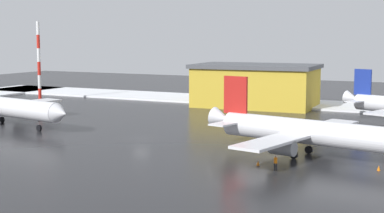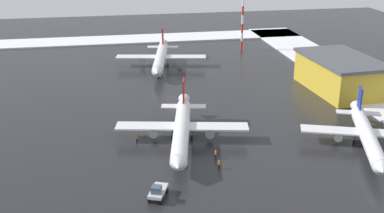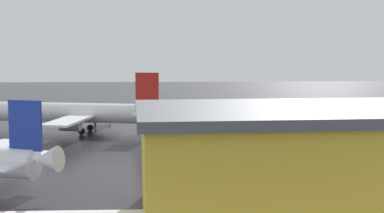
# 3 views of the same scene
# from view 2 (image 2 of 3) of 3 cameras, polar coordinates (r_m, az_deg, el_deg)

# --- Properties ---
(ground_plane) EXTENTS (240.00, 240.00, 0.00)m
(ground_plane) POSITION_cam_2_polar(r_m,az_deg,el_deg) (118.60, -2.13, 0.96)
(ground_plane) COLOR #232326
(snow_bank_far) EXTENTS (152.00, 16.00, 0.41)m
(snow_bank_far) POSITION_cam_2_polar(r_m,az_deg,el_deg) (134.69, 19.43, 2.30)
(snow_bank_far) COLOR white
(snow_bank_far) RESTS_ON ground_plane
(snow_bank_right) EXTENTS (14.00, 116.00, 0.41)m
(snow_bank_right) POSITION_cam_2_polar(r_m,az_deg,el_deg) (182.60, -5.26, 8.03)
(snow_bank_right) COLOR white
(snow_bank_right) RESTS_ON ground_plane
(airplane_foreground_jet) EXTENTS (31.51, 26.36, 9.41)m
(airplane_foreground_jet) POSITION_cam_2_polar(r_m,az_deg,el_deg) (93.08, -1.24, -2.67)
(airplane_foreground_jet) COLOR white
(airplane_foreground_jet) RESTS_ON ground_plane
(airplane_distant_tail) EXTENTS (32.48, 27.15, 9.69)m
(airplane_distant_tail) POSITION_cam_2_polar(r_m,az_deg,el_deg) (143.66, -3.74, 5.81)
(airplane_distant_tail) COLOR white
(airplane_distant_tail) RESTS_ON ground_plane
(airplane_far_rear) EXTENTS (28.53, 24.10, 8.76)m
(airplane_far_rear) POSITION_cam_2_polar(r_m,az_deg,el_deg) (96.87, 20.02, -3.17)
(airplane_far_rear) COLOR white
(airplane_far_rear) RESTS_ON ground_plane
(pushback_tug) EXTENTS (5.09, 3.77, 2.50)m
(pushback_tug) POSITION_cam_2_polar(r_m,az_deg,el_deg) (76.12, -4.09, -9.97)
(pushback_tug) COLOR silver
(pushback_tug) RESTS_ON ground_plane
(ground_crew_near_tug) EXTENTS (0.36, 0.36, 1.71)m
(ground_crew_near_tug) POSITION_cam_2_polar(r_m,az_deg,el_deg) (84.69, 3.22, -6.81)
(ground_crew_near_tug) COLOR black
(ground_crew_near_tug) RESTS_ON ground_plane
(ground_crew_mid_apron) EXTENTS (0.36, 0.36, 1.71)m
(ground_crew_mid_apron) POSITION_cam_2_polar(r_m,az_deg,el_deg) (88.20, 2.82, -5.62)
(ground_crew_mid_apron) COLOR black
(ground_crew_mid_apron) RESTS_ON ground_plane
(ground_crew_by_nose_gear) EXTENTS (0.36, 0.36, 1.71)m
(ground_crew_by_nose_gear) POSITION_cam_2_polar(r_m,az_deg,el_deg) (95.07, -6.58, -3.70)
(ground_crew_by_nose_gear) COLOR black
(ground_crew_by_nose_gear) RESTS_ON ground_plane
(antenna_mast) EXTENTS (0.70, 0.70, 17.81)m
(antenna_mast) POSITION_cam_2_polar(r_m,az_deg,el_deg) (164.73, 5.99, 9.71)
(antenna_mast) COLOR red
(antenna_mast) RESTS_ON ground_plane
(cargo_hangar) EXTENTS (25.84, 16.44, 8.80)m
(cargo_hangar) POSITION_cam_2_polar(r_m,az_deg,el_deg) (128.68, 17.17, 3.71)
(cargo_hangar) COLOR gold
(cargo_hangar) RESTS_ON ground_plane
(traffic_cone_near_nose) EXTENTS (0.36, 0.36, 0.55)m
(traffic_cone_near_nose) POSITION_cam_2_polar(r_m,az_deg,el_deg) (86.75, -2.62, -6.60)
(traffic_cone_near_nose) COLOR orange
(traffic_cone_near_nose) RESTS_ON ground_plane
(traffic_cone_mid_line) EXTENTS (0.36, 0.36, 0.55)m
(traffic_cone_mid_line) POSITION_cam_2_polar(r_m,az_deg,el_deg) (97.87, -5.67, -3.37)
(traffic_cone_mid_line) COLOR orange
(traffic_cone_mid_line) RESTS_ON ground_plane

